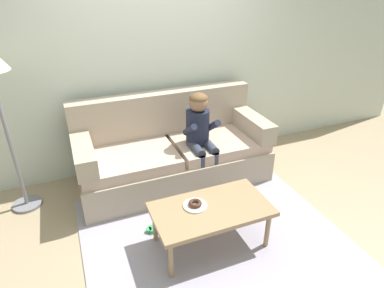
{
  "coord_description": "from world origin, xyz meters",
  "views": [
    {
      "loc": [
        -1.08,
        -2.36,
        2.23
      ],
      "look_at": [
        0.07,
        0.45,
        0.65
      ],
      "focal_mm": 30.83,
      "sensor_mm": 36.0,
      "label": 1
    }
  ],
  "objects_px": {
    "person_child": "(200,132)",
    "donut": "(195,203)",
    "toy_controller": "(157,229)",
    "couch": "(172,153)",
    "coffee_table": "(211,211)"
  },
  "relations": [
    {
      "from": "coffee_table",
      "to": "toy_controller",
      "type": "bearing_deg",
      "value": 139.35
    },
    {
      "from": "couch",
      "to": "person_child",
      "type": "relative_size",
      "value": 1.96
    },
    {
      "from": "person_child",
      "to": "donut",
      "type": "relative_size",
      "value": 9.18
    },
    {
      "from": "toy_controller",
      "to": "donut",
      "type": "bearing_deg",
      "value": -29.2
    },
    {
      "from": "donut",
      "to": "toy_controller",
      "type": "xyz_separation_m",
      "value": [
        -0.28,
        0.28,
        -0.42
      ]
    },
    {
      "from": "toy_controller",
      "to": "couch",
      "type": "bearing_deg",
      "value": 76.87
    },
    {
      "from": "couch",
      "to": "donut",
      "type": "relative_size",
      "value": 18.03
    },
    {
      "from": "person_child",
      "to": "toy_controller",
      "type": "xyz_separation_m",
      "value": [
        -0.71,
        -0.6,
        -0.65
      ]
    },
    {
      "from": "person_child",
      "to": "donut",
      "type": "distance_m",
      "value": 1.0
    },
    {
      "from": "donut",
      "to": "toy_controller",
      "type": "bearing_deg",
      "value": 135.29
    },
    {
      "from": "person_child",
      "to": "toy_controller",
      "type": "relative_size",
      "value": 4.87
    },
    {
      "from": "person_child",
      "to": "donut",
      "type": "height_order",
      "value": "person_child"
    },
    {
      "from": "couch",
      "to": "donut",
      "type": "distance_m",
      "value": 1.11
    },
    {
      "from": "donut",
      "to": "toy_controller",
      "type": "relative_size",
      "value": 0.53
    },
    {
      "from": "person_child",
      "to": "donut",
      "type": "xyz_separation_m",
      "value": [
        -0.43,
        -0.88,
        -0.22
      ]
    }
  ]
}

